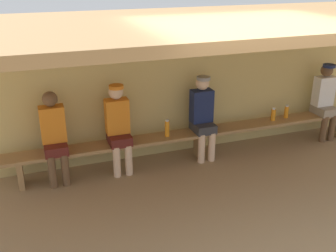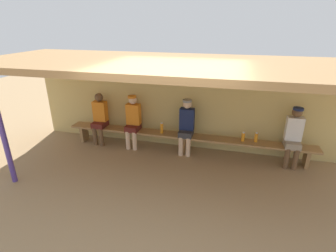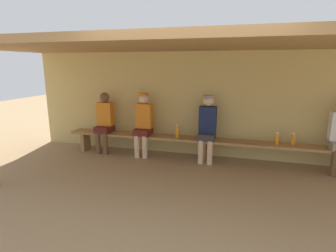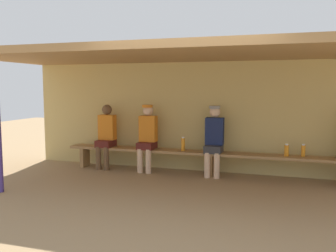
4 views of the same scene
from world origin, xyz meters
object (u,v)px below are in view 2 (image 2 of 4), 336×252
(support_post, at_px, (2,131))
(player_in_red, at_px, (294,134))
(player_with_sunglasses, at_px, (133,119))
(player_shirtless_tan, at_px, (186,124))
(water_bottle_green, at_px, (243,137))
(water_bottle_clear, at_px, (162,128))
(water_bottle_blue, at_px, (256,137))
(player_in_blue, at_px, (100,117))
(bench, at_px, (184,138))

(support_post, xyz_separation_m, player_in_red, (5.47, 2.10, -0.35))
(support_post, bearing_deg, player_with_sunglasses, 50.12)
(player_shirtless_tan, xyz_separation_m, water_bottle_green, (1.32, 0.01, -0.18))
(water_bottle_clear, bearing_deg, player_in_red, 0.41)
(support_post, relative_size, water_bottle_clear, 8.06)
(player_shirtless_tan, height_order, player_in_red, same)
(player_shirtless_tan, bearing_deg, player_in_red, 0.00)
(support_post, relative_size, water_bottle_blue, 9.62)
(player_in_blue, bearing_deg, support_post, -111.75)
(player_shirtless_tan, distance_m, water_bottle_blue, 1.62)
(player_in_blue, xyz_separation_m, water_bottle_green, (3.60, 0.01, -0.16))
(water_bottle_green, xyz_separation_m, water_bottle_clear, (-1.92, -0.03, 0.02))
(bench, bearing_deg, support_post, -145.65)
(player_in_red, bearing_deg, player_in_blue, -179.99)
(player_in_blue, relative_size, player_shirtless_tan, 0.99)
(water_bottle_green, distance_m, water_bottle_blue, 0.29)
(water_bottle_blue, bearing_deg, water_bottle_clear, -178.41)
(player_in_red, xyz_separation_m, water_bottle_green, (-1.04, 0.01, -0.18))
(player_in_blue, distance_m, player_shirtless_tan, 2.28)
(player_with_sunglasses, bearing_deg, water_bottle_clear, -1.62)
(player_with_sunglasses, bearing_deg, water_bottle_green, 0.13)
(player_in_blue, distance_m, player_in_red, 4.63)
(player_shirtless_tan, height_order, water_bottle_blue, player_shirtless_tan)
(bench, height_order, player_in_blue, player_in_blue)
(player_in_red, relative_size, water_bottle_green, 6.01)
(support_post, distance_m, water_bottle_blue, 5.21)
(player_shirtless_tan, xyz_separation_m, player_in_red, (2.35, 0.00, 0.00))
(bench, height_order, player_in_red, player_in_red)
(player_with_sunglasses, distance_m, water_bottle_green, 2.68)
(player_in_blue, height_order, water_bottle_green, player_in_blue)
(water_bottle_clear, bearing_deg, water_bottle_blue, 1.59)
(water_bottle_green, bearing_deg, player_shirtless_tan, -179.74)
(player_in_red, distance_m, water_bottle_blue, 0.77)
(player_with_sunglasses, relative_size, player_in_red, 1.00)
(player_in_blue, bearing_deg, player_in_red, 0.01)
(player_shirtless_tan, height_order, water_bottle_green, player_shirtless_tan)
(water_bottle_clear, bearing_deg, water_bottle_green, 0.82)
(water_bottle_green, bearing_deg, player_with_sunglasses, -179.87)
(player_with_sunglasses, relative_size, player_in_blue, 1.01)
(support_post, xyz_separation_m, water_bottle_clear, (2.51, 2.08, -0.51))
(water_bottle_clear, bearing_deg, player_with_sunglasses, 178.38)
(bench, distance_m, water_bottle_blue, 1.66)
(player_in_blue, height_order, water_bottle_blue, player_in_blue)
(support_post, relative_size, bench, 0.37)
(player_shirtless_tan, height_order, water_bottle_clear, player_shirtless_tan)
(water_bottle_clear, relative_size, water_bottle_blue, 1.19)
(water_bottle_blue, bearing_deg, player_in_red, -3.05)
(support_post, bearing_deg, player_shirtless_tan, 34.02)
(player_in_red, bearing_deg, player_shirtless_tan, 180.00)
(player_in_blue, height_order, water_bottle_clear, player_in_blue)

